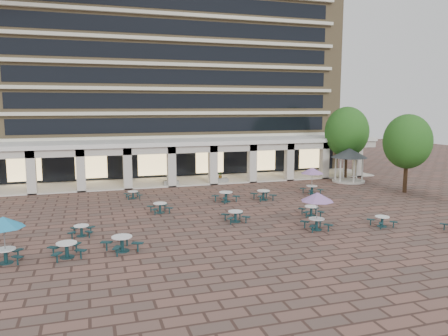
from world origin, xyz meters
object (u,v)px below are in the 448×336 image
Objects in this scene: picnic_table_1 at (122,242)px; planter_left at (171,180)px; picnic_table_0 at (67,249)px; planter_right at (220,179)px; gazebo at (349,157)px; picnic_table_2 at (382,220)px.

planter_left is at bearing 48.92° from picnic_table_1.
planter_right reaches higher than picnic_table_0.
picnic_table_0 is 0.54× the size of gazebo.
planter_left is (8.99, 18.98, 0.10)m from picnic_table_0.
planter_left reaches higher than picnic_table_2.
gazebo is 2.51× the size of planter_left.
gazebo reaches higher than picnic_table_2.
planter_right reaches higher than picnic_table_1.
picnic_table_0 is 1.36× the size of planter_right.
picnic_table_0 is at bearing -115.36° from planter_left.
picnic_table_0 is at bearing -149.98° from gazebo.
planter_left is at bearing 116.28° from picnic_table_2.
picnic_table_2 is 21.62m from planter_left.
planter_right is (-5.39, 18.88, 0.01)m from picnic_table_2.
picnic_table_1 is at bearing -9.47° from picnic_table_0.
planter_left reaches higher than picnic_table_0.
picnic_table_0 is at bearing 177.40° from picnic_table_2.
planter_left is at bearing 52.23° from picnic_table_0.
picnic_table_1 is at bearing -121.00° from planter_right.
picnic_table_2 is 17.49m from gazebo.
picnic_table_0 is 2.84m from picnic_table_1.
picnic_table_1 is 28.95m from gazebo.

